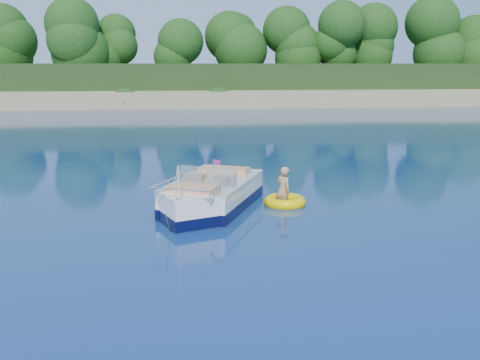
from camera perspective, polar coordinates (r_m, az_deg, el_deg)
The scene contains 6 objects.
ground at distance 14.84m, azimuth 4.11°, elevation -3.13°, with size 160.00×160.00×0.00m, color #0A254A.
shoreline at distance 77.94m, azimuth -4.47°, elevation 10.04°, with size 170.00×59.00×6.00m.
treeline at distance 55.17m, azimuth -3.67°, elevation 13.90°, with size 150.00×7.12×8.19m.
motorboat at distance 14.69m, azimuth -3.31°, elevation -1.87°, with size 3.24×5.02×1.78m.
tow_tube at distance 15.34m, azimuth 4.81°, elevation -2.30°, with size 1.27×1.27×0.32m.
boy at distance 15.41m, azimuth 4.53°, elevation -2.55°, with size 0.52×0.34×1.43m, color tan.
Camera 1 is at (-2.63, -14.06, 3.92)m, focal length 40.00 mm.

